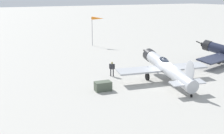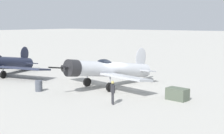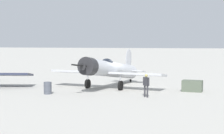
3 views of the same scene
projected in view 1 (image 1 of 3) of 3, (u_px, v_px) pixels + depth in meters
The scene contains 6 objects.
ground_plane at pixel (167, 83), 29.89m from camera, with size 400.00×400.00×0.00m, color #A8A59E.
airplane_foreground at pixel (166, 67), 29.94m from camera, with size 10.43×11.14×3.45m.
ground_crew_mechanic at pixel (112, 68), 32.19m from camera, with size 0.52×0.48×1.70m.
equipment_crate at pixel (103, 86), 27.50m from camera, with size 1.70×1.15×0.91m.
fuel_drum at pixel (163, 64), 36.12m from camera, with size 0.64×0.64×0.94m.
windsock_mast at pixel (97, 19), 50.26m from camera, with size 1.88×2.19×5.29m.
Camera 1 is at (-18.88, -22.17, 9.13)m, focal length 45.27 mm.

